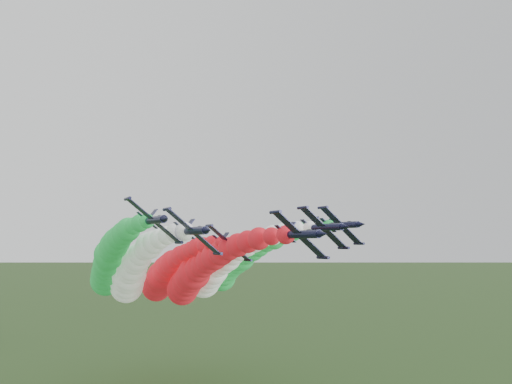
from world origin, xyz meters
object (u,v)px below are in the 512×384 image
Objects in this scene: jet_inner_left at (132,273)px; jet_inner_right at (217,269)px; jet_lead at (196,275)px; jet_outer_left at (109,264)px; jet_outer_right at (238,263)px; jet_trail at (164,275)px.

jet_inner_right is at bearing -3.82° from jet_inner_left.
jet_outer_left is at bearing 145.02° from jet_lead.
jet_inner_left is 6.23m from jet_outer_left.
jet_outer_left is 1.00× the size of jet_outer_right.
jet_inner_right reaches higher than jet_inner_left.
jet_outer_right reaches higher than jet_lead.
jet_lead is 1.00× the size of jet_inner_left.
jet_inner_left is at bearing -26.58° from jet_outer_left.
jet_outer_right is 23.39m from jet_trail.
jet_trail is (14.24, 17.89, -2.14)m from jet_inner_left.
jet_trail is at bearing 114.51° from jet_inner_right.
jet_inner_left is 31.73m from jet_outer_right.
jet_inner_right is at bearing -65.49° from jet_trail.
jet_inner_left is 23.15m from jet_inner_right.
jet_lead is 0.99× the size of jet_inner_right.
jet_inner_right is 21.51m from jet_trail.
jet_lead is at bearing -137.41° from jet_inner_right.
jet_outer_left is at bearing -141.77° from jet_trail.
jet_outer_right is at bearing 35.82° from jet_lead.
jet_outer_right is at bearing -41.28° from jet_trail.
jet_outer_left is 36.76m from jet_outer_right.
jet_inner_right is at bearing -8.32° from jet_outer_left.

